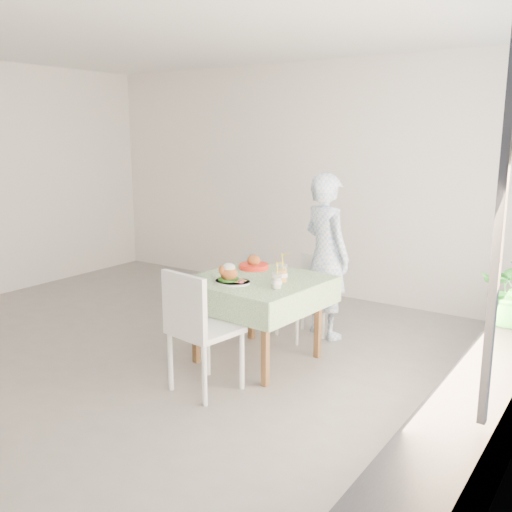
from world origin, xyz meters
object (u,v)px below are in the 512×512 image
Objects in this scene: chair_near at (204,354)px; main_dish at (231,276)px; cafe_table at (258,310)px; chair_far at (301,313)px; diner at (326,256)px; juice_cup_orange at (282,274)px.

chair_near is 0.71m from main_dish.
cafe_table is 0.76m from chair_far.
main_dish is at bearing -97.70° from chair_far.
chair_near is at bearing -89.95° from cafe_table.
diner reaches higher than juice_cup_orange.
juice_cup_orange is at bearing 38.03° from main_dish.
chair_near is (0.00, -0.73, -0.16)m from cafe_table.
chair_far is (0.02, 0.73, -0.21)m from cafe_table.
juice_cup_orange reaches higher than chair_far.
chair_near is at bearing -90.94° from chair_far.
diner is (0.19, 0.91, 0.34)m from cafe_table.
diner is at bearing 83.53° from chair_near.
cafe_table is 1.16× the size of chair_near.
diner is at bearing 47.91° from chair_far.
main_dish is at bearing -113.62° from cafe_table.
chair_far is 0.61m from diner.
chair_near is 0.60× the size of diner.
main_dish is (-0.13, -0.97, 0.55)m from chair_far.
diner reaches higher than cafe_table.
chair_far is 0.50× the size of diner.
chair_near is 3.35× the size of juice_cup_orange.
chair_far is 0.83× the size of chair_near.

